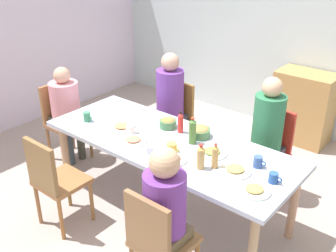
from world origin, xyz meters
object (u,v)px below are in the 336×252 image
at_px(person_2, 66,105).
at_px(cup_5, 150,149).
at_px(bottle_3, 201,157).
at_px(plate_0, 212,152).
at_px(bottle_2, 181,123).
at_px(side_cabinet, 303,107).
at_px(chair_0, 157,239).
at_px(person_3, 170,98).
at_px(cup_2, 258,162).
at_px(bowl_1, 199,132).
at_px(cup_4, 87,117).
at_px(plate_1, 122,127).
at_px(dining_table, 168,148).
at_px(cup_0, 274,178).
at_px(chair_4, 268,148).
at_px(person_4, 267,130).
at_px(bottle_0, 215,156).
at_px(plate_3, 133,140).
at_px(plate_2, 173,159).
at_px(person_0, 166,208).
at_px(plate_5, 254,190).
at_px(cup_3, 172,147).
at_px(plate_4, 235,170).
at_px(cup_1, 131,129).
at_px(chair_2, 63,117).
at_px(chair_1, 54,179).
at_px(bowl_0, 168,123).
at_px(bottle_1, 192,131).

relative_size(person_2, cup_5, 9.67).
relative_size(person_2, bottle_3, 5.27).
bearing_deg(person_2, plate_0, 1.79).
distance_m(bottle_2, side_cabinet, 2.05).
xyz_separation_m(chair_0, person_3, (-1.19, 1.59, 0.25)).
bearing_deg(cup_2, bowl_1, 168.61).
bearing_deg(cup_5, cup_4, 175.02).
relative_size(plate_1, bowl_1, 1.29).
relative_size(dining_table, side_cabinet, 2.65).
bearing_deg(cup_5, cup_0, 14.40).
relative_size(chair_4, plate_0, 3.49).
distance_m(dining_table, person_3, 0.96).
relative_size(person_4, bottle_0, 5.88).
relative_size(chair_0, chair_4, 1.00).
distance_m(plate_3, bottle_0, 0.81).
xyz_separation_m(chair_0, bottle_0, (-0.02, 0.73, 0.33)).
height_order(plate_3, cup_4, cup_4).
bearing_deg(side_cabinet, plate_2, -93.41).
distance_m(person_0, plate_0, 0.82).
xyz_separation_m(dining_table, bottle_3, (0.49, -0.19, 0.17)).
xyz_separation_m(plate_5, cup_0, (0.05, 0.20, 0.03)).
distance_m(chair_4, plate_3, 1.36).
bearing_deg(plate_3, plate_1, 154.52).
height_order(cup_3, cup_5, cup_3).
distance_m(plate_4, cup_4, 1.62).
bearing_deg(cup_1, cup_0, 3.72).
bearing_deg(person_0, side_cabinet, 93.89).
height_order(plate_0, bottle_2, bottle_2).
bearing_deg(person_4, plate_0, -103.21).
distance_m(chair_2, cup_5, 1.63).
xyz_separation_m(chair_0, cup_4, (-1.48, 0.65, 0.27)).
relative_size(person_4, bowl_1, 6.36).
bearing_deg(person_3, plate_2, -49.26).
xyz_separation_m(person_4, plate_3, (-0.82, -0.96, 0.00)).
distance_m(cup_1, bottle_0, 0.94).
bearing_deg(chair_4, bottle_3, -95.84).
bearing_deg(cup_0, plate_1, -177.21).
xyz_separation_m(chair_1, plate_3, (0.37, 0.63, 0.24)).
xyz_separation_m(cup_4, side_cabinet, (1.28, 2.37, -0.34)).
bearing_deg(person_3, chair_1, -90.00).
bearing_deg(bowl_1, chair_2, -171.75).
relative_size(chair_2, cup_4, 8.47).
distance_m(chair_4, person_4, 0.25).
bearing_deg(bowl_0, plate_5, -19.79).
height_order(person_2, cup_0, person_2).
distance_m(bowl_0, bottle_1, 0.39).
bearing_deg(plate_2, chair_2, 172.64).
relative_size(chair_0, person_0, 0.75).
bearing_deg(person_3, cup_3, -49.66).
relative_size(chair_0, chair_2, 1.00).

